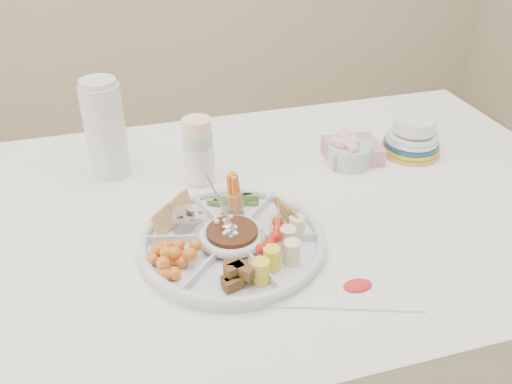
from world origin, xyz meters
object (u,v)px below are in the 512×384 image
object	(u,v)px
party_tray	(232,239)
plate_stack	(412,136)
dining_table	(280,317)
thermos	(105,127)

from	to	relation	value
party_tray	plate_stack	world-z (taller)	plate_stack
dining_table	party_tray	size ratio (longest dim) A/B	4.00
party_tray	thermos	distance (m)	0.46
dining_table	plate_stack	world-z (taller)	plate_stack
party_tray	thermos	xyz separation A→B (m)	(-0.22, 0.39, 0.10)
dining_table	thermos	size ratio (longest dim) A/B	5.97
thermos	plate_stack	size ratio (longest dim) A/B	1.60
plate_stack	dining_table	bearing A→B (deg)	-161.69
party_tray	thermos	bearing A→B (deg)	119.92
dining_table	thermos	distance (m)	0.68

